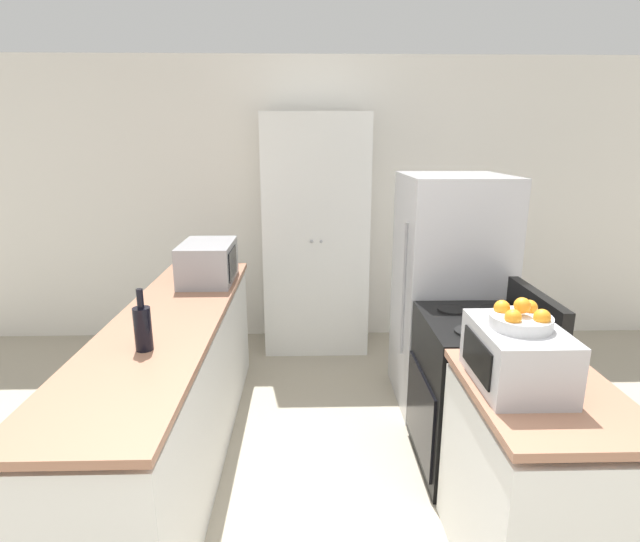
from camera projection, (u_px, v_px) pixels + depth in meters
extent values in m
cube|color=silver|center=(316.00, 203.00, 4.69)|extent=(7.00, 0.06, 2.60)
cube|color=silver|center=(173.00, 396.00, 2.94)|extent=(0.58, 2.53, 0.83)
cube|color=#9E6B51|center=(167.00, 321.00, 2.82)|extent=(0.60, 2.58, 0.04)
cube|color=silver|center=(533.00, 493.00, 2.13)|extent=(0.58, 0.81, 0.83)
cube|color=#9E6B51|center=(546.00, 394.00, 2.01)|extent=(0.60, 0.83, 0.04)
cube|color=white|center=(316.00, 235.00, 4.45)|extent=(0.91, 0.52, 2.10)
sphere|color=#B2B2B7|center=(312.00, 241.00, 4.19)|extent=(0.03, 0.03, 0.03)
sphere|color=#B2B2B7|center=(321.00, 241.00, 4.19)|extent=(0.03, 0.03, 0.03)
cube|color=black|center=(477.00, 394.00, 2.89)|extent=(0.64, 0.72, 0.90)
cube|color=black|center=(420.00, 412.00, 2.91)|extent=(0.02, 0.63, 0.50)
cube|color=black|center=(537.00, 307.00, 2.76)|extent=(0.06, 0.68, 0.16)
cylinder|color=black|center=(471.00, 331.00, 2.60)|extent=(0.17, 0.17, 0.01)
cylinder|color=black|center=(452.00, 310.00, 2.94)|extent=(0.17, 0.17, 0.01)
cylinder|color=black|center=(519.00, 331.00, 2.61)|extent=(0.17, 0.17, 0.01)
cylinder|color=black|center=(495.00, 309.00, 2.94)|extent=(0.17, 0.17, 0.01)
cube|color=#B7B7BC|center=(448.00, 292.00, 3.55)|extent=(0.69, 0.77, 1.65)
cylinder|color=gray|center=(404.00, 290.00, 3.32)|extent=(0.02, 0.02, 0.91)
cube|color=#939399|center=(208.00, 262.00, 3.51)|extent=(0.35, 0.52, 0.28)
cube|color=black|center=(233.00, 263.00, 3.48)|extent=(0.01, 0.32, 0.20)
cylinder|color=black|center=(143.00, 329.00, 2.37)|extent=(0.08, 0.08, 0.21)
cylinder|color=black|center=(140.00, 298.00, 2.33)|extent=(0.03, 0.03, 0.09)
cube|color=#B2B2B7|center=(517.00, 356.00, 2.03)|extent=(0.32, 0.46, 0.25)
cube|color=black|center=(477.00, 356.00, 2.02)|extent=(0.01, 0.32, 0.15)
cylinder|color=silver|center=(520.00, 321.00, 1.99)|extent=(0.25, 0.25, 0.05)
sphere|color=orange|center=(529.00, 308.00, 2.03)|extent=(0.07, 0.07, 0.07)
sphere|color=orange|center=(502.00, 308.00, 2.03)|extent=(0.07, 0.07, 0.07)
sphere|color=orange|center=(513.00, 318.00, 1.92)|extent=(0.07, 0.07, 0.07)
sphere|color=orange|center=(542.00, 317.00, 1.92)|extent=(0.07, 0.07, 0.07)
sphere|color=orange|center=(522.00, 306.00, 1.97)|extent=(0.07, 0.07, 0.07)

